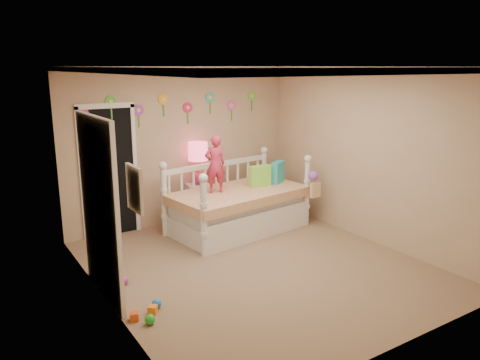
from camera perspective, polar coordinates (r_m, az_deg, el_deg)
floor at (r=6.41m, az=2.17°, el=-10.36°), size 4.00×4.50×0.01m
ceiling at (r=5.86m, az=2.41°, el=13.56°), size 4.00×4.50×0.01m
back_wall at (r=7.92m, az=-7.08°, el=4.05°), size 4.00×0.01×2.60m
left_wall at (r=5.16m, az=-16.29°, el=-1.61°), size 0.01×4.50×2.60m
right_wall at (r=7.31m, az=15.28°, el=2.87°), size 0.01×4.50×2.60m
crown_molding at (r=5.86m, az=2.40°, el=13.27°), size 4.00×4.50×0.06m
daybed at (r=7.55m, az=-0.24°, el=-1.72°), size 2.37×1.48×1.21m
pillow_turquoise at (r=8.00m, az=4.56°, el=0.95°), size 0.37×0.30×0.36m
pillow_lime at (r=7.73m, az=2.41°, el=0.48°), size 0.38×0.17×0.35m
child at (r=7.29m, az=-3.04°, el=1.91°), size 0.37×0.29×0.90m
nightstand at (r=8.06m, az=-4.99°, el=-2.78°), size 0.44×0.36×0.66m
table_lamp at (r=7.87m, az=-5.11°, el=2.85°), size 0.32×0.32×0.71m
closet_doorway at (r=7.51m, az=-15.59°, el=1.07°), size 0.90×0.04×2.07m
flower_decals at (r=7.79m, az=-7.78°, el=8.62°), size 3.40×0.02×0.50m
mirror_closet at (r=5.51m, az=-16.62°, el=-3.36°), size 0.07×1.30×2.10m
wall_picture at (r=4.27m, az=-12.66°, el=-1.05°), size 0.05×0.34×0.42m
hanging_bag at (r=7.67m, az=8.93°, el=-0.62°), size 0.20×0.16×0.36m
toy_scatter at (r=5.69m, az=-10.95°, el=-13.30°), size 1.04×1.43×0.11m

